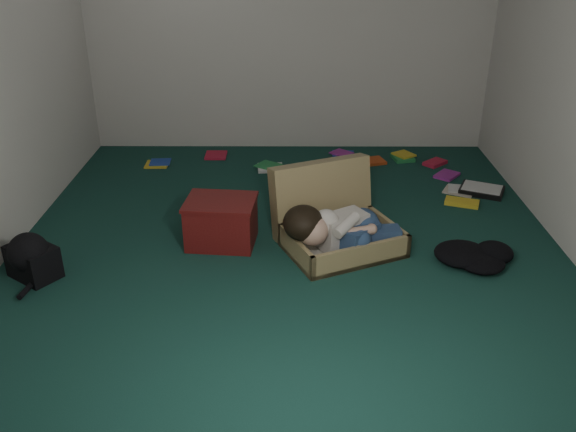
{
  "coord_description": "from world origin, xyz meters",
  "views": [
    {
      "loc": [
        0.02,
        -3.87,
        2.17
      ],
      "look_at": [
        0.0,
        -0.15,
        0.35
      ],
      "focal_mm": 38.0,
      "sensor_mm": 36.0,
      "label": 1
    }
  ],
  "objects": [
    {
      "name": "wall_front",
      "position": [
        0.0,
        -2.25,
        1.3
      ],
      "size": [
        4.5,
        0.0,
        4.5
      ],
      "primitive_type": "plane",
      "rotation": [
        -1.57,
        0.0,
        0.0
      ],
      "color": "silver",
      "rests_on": "ground"
    },
    {
      "name": "paper_tray",
      "position": [
        1.7,
        1.05,
        0.03
      ],
      "size": [
        0.44,
        0.4,
        0.05
      ],
      "rotation": [
        0.0,
        0.0,
        -0.43
      ],
      "color": "black",
      "rests_on": "floor"
    },
    {
      "name": "clothing_pile",
      "position": [
        1.33,
        -0.16,
        0.08
      ],
      "size": [
        0.58,
        0.53,
        0.15
      ],
      "primitive_type": null,
      "rotation": [
        0.0,
        0.0,
        -0.34
      ],
      "color": "black",
      "rests_on": "floor"
    },
    {
      "name": "backpack",
      "position": [
        -1.7,
        -0.37,
        0.12
      ],
      "size": [
        0.52,
        0.5,
        0.24
      ],
      "primitive_type": null,
      "rotation": [
        0.0,
        0.0,
        -0.61
      ],
      "color": "black",
      "rests_on": "floor"
    },
    {
      "name": "suitcase",
      "position": [
        0.33,
        0.13,
        0.17
      ],
      "size": [
        1.02,
        1.01,
        0.57
      ],
      "rotation": [
        0.0,
        0.0,
        0.42
      ],
      "color": "#9E8957",
      "rests_on": "floor"
    },
    {
      "name": "person",
      "position": [
        0.36,
        -0.07,
        0.22
      ],
      "size": [
        0.87,
        0.47,
        0.36
      ],
      "rotation": [
        0.0,
        0.0,
        0.42
      ],
      "color": "beige",
      "rests_on": "suitcase"
    },
    {
      "name": "floor",
      "position": [
        0.0,
        0.0,
        0.0
      ],
      "size": [
        4.5,
        4.5,
        0.0
      ],
      "primitive_type": "plane",
      "color": "#143B32",
      "rests_on": "ground"
    },
    {
      "name": "maroon_bin",
      "position": [
        -0.49,
        0.11,
        0.17
      ],
      "size": [
        0.54,
        0.44,
        0.35
      ],
      "rotation": [
        0.0,
        0.0,
        -0.09
      ],
      "color": "#5E1413",
      "rests_on": "floor"
    },
    {
      "name": "book_scatter",
      "position": [
        0.62,
        1.58,
        0.01
      ],
      "size": [
        3.02,
        1.42,
        0.02
      ],
      "color": "yellow",
      "rests_on": "floor"
    },
    {
      "name": "wall_back",
      "position": [
        0.0,
        2.25,
        1.3
      ],
      "size": [
        4.5,
        0.0,
        4.5
      ],
      "primitive_type": "plane",
      "rotation": [
        1.57,
        0.0,
        0.0
      ],
      "color": "silver",
      "rests_on": "ground"
    }
  ]
}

